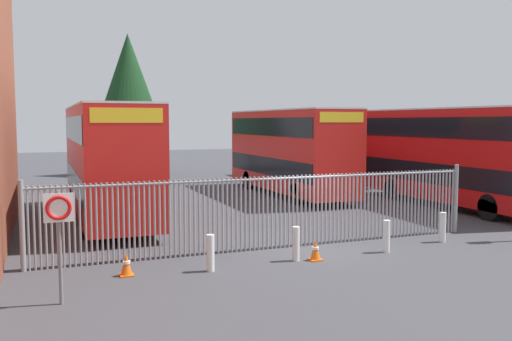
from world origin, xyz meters
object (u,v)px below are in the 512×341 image
(double_decker_bus_behind_fence_left, at_px, (107,158))
(traffic_cone_mid_forecourt, at_px, (315,250))
(speed_limit_sign_post, at_px, (59,221))
(bollard_center_front, at_px, (296,244))
(bollard_near_right, at_px, (386,236))
(bollard_near_left, at_px, (210,253))
(double_decker_bus_near_gate, at_px, (454,153))
(bollard_far_right, at_px, (443,227))
(double_decker_bus_far_back, at_px, (289,148))
(double_decker_bus_behind_fence_right, at_px, (315,143))
(traffic_cone_by_gate, at_px, (126,264))

(double_decker_bus_behind_fence_left, relative_size, traffic_cone_mid_forecourt, 18.32)
(traffic_cone_mid_forecourt, height_order, speed_limit_sign_post, speed_limit_sign_post)
(bollard_center_front, height_order, bollard_near_right, same)
(bollard_near_left, distance_m, bollard_center_front, 2.49)
(bollard_center_front, xyz_separation_m, speed_limit_sign_post, (-6.14, -1.51, 1.30))
(double_decker_bus_near_gate, height_order, bollard_center_front, double_decker_bus_near_gate)
(bollard_near_right, bearing_deg, bollard_far_right, 11.78)
(double_decker_bus_near_gate, xyz_separation_m, bollard_center_front, (-10.74, -6.17, -1.95))
(bollard_center_front, bearing_deg, double_decker_bus_far_back, 66.10)
(double_decker_bus_behind_fence_left, distance_m, bollard_near_left, 9.04)
(bollard_near_left, height_order, bollard_center_front, same)
(double_decker_bus_behind_fence_left, xyz_separation_m, bollard_near_right, (6.93, -8.60, -1.95))
(double_decker_bus_behind_fence_right, height_order, bollard_near_right, double_decker_bus_behind_fence_right)
(double_decker_bus_behind_fence_left, xyz_separation_m, double_decker_bus_behind_fence_right, (13.99, 9.54, 0.00))
(bollard_near_left, height_order, bollard_far_right, same)
(bollard_center_front, distance_m, traffic_cone_mid_forecourt, 0.57)
(double_decker_bus_near_gate, relative_size, bollard_near_left, 11.38)
(double_decker_bus_behind_fence_left, bearing_deg, bollard_near_right, -51.13)
(double_decker_bus_near_gate, relative_size, bollard_near_right, 11.38)
(traffic_cone_by_gate, bearing_deg, bollard_near_right, -1.96)
(bollard_center_front, height_order, speed_limit_sign_post, speed_limit_sign_post)
(bollard_near_right, relative_size, traffic_cone_mid_forecourt, 1.61)
(double_decker_bus_near_gate, bearing_deg, double_decker_bus_behind_fence_right, 93.74)
(double_decker_bus_behind_fence_left, height_order, double_decker_bus_far_back, same)
(double_decker_bus_near_gate, height_order, bollard_far_right, double_decker_bus_near_gate)
(double_decker_bus_behind_fence_right, height_order, bollard_center_front, double_decker_bus_behind_fence_right)
(bollard_near_right, bearing_deg, traffic_cone_mid_forecourt, -177.90)
(bollard_far_right, height_order, traffic_cone_by_gate, bollard_far_right)
(double_decker_bus_far_back, bearing_deg, double_decker_bus_behind_fence_left, -157.22)
(bollard_near_right, relative_size, speed_limit_sign_post, 0.40)
(speed_limit_sign_post, bearing_deg, double_decker_bus_far_back, 50.24)
(double_decker_bus_behind_fence_left, bearing_deg, bollard_near_left, -79.92)
(double_decker_bus_far_back, bearing_deg, bollard_center_front, -113.90)
(double_decker_bus_behind_fence_left, distance_m, traffic_cone_by_gate, 8.63)
(double_decker_bus_far_back, xyz_separation_m, traffic_cone_mid_forecourt, (-5.04, -12.71, -2.13))
(bollard_far_right, xyz_separation_m, traffic_cone_mid_forecourt, (-4.84, -0.60, -0.19))
(double_decker_bus_behind_fence_left, bearing_deg, traffic_cone_by_gate, -93.57)
(double_decker_bus_behind_fence_right, height_order, speed_limit_sign_post, double_decker_bus_behind_fence_right)
(double_decker_bus_behind_fence_left, xyz_separation_m, traffic_cone_mid_forecourt, (4.55, -8.68, -2.13))
(double_decker_bus_near_gate, height_order, double_decker_bus_behind_fence_left, same)
(double_decker_bus_behind_fence_right, relative_size, bollard_far_right, 11.38)
(double_decker_bus_near_gate, distance_m, double_decker_bus_behind_fence_right, 11.92)
(bollard_far_right, xyz_separation_m, speed_limit_sign_post, (-11.50, -1.95, 1.30))
(bollard_near_left, bearing_deg, bollard_near_right, 1.00)
(double_decker_bus_near_gate, xyz_separation_m, bollard_near_right, (-7.84, -6.24, -1.95))
(speed_limit_sign_post, bearing_deg, traffic_cone_mid_forecourt, 11.47)
(double_decker_bus_behind_fence_right, xyz_separation_m, speed_limit_sign_post, (-16.10, -19.57, -0.65))
(bollard_center_front, bearing_deg, double_decker_bus_near_gate, 29.89)
(double_decker_bus_behind_fence_right, xyz_separation_m, bollard_near_right, (-7.06, -18.13, -1.95))
(traffic_cone_by_gate, bearing_deg, traffic_cone_mid_forecourt, -3.86)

